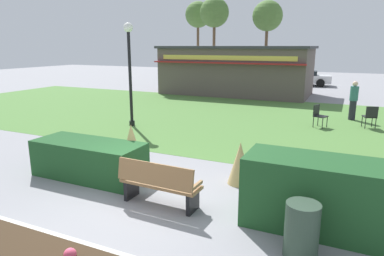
{
  "coord_description": "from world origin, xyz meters",
  "views": [
    {
      "loc": [
        3.73,
        -5.6,
        3.17
      ],
      "look_at": [
        0.17,
        2.09,
        1.14
      ],
      "focal_mm": 32.22,
      "sensor_mm": 36.0,
      "label": 1
    }
  ],
  "objects_px": {
    "food_kiosk": "(236,70)",
    "parked_car_west_slot": "(245,75)",
    "person_standing": "(353,100)",
    "lamppost_mid": "(130,62)",
    "parked_car_center_slot": "(303,77)",
    "trash_bin": "(302,230)",
    "tree_right_bg": "(267,16)",
    "park_bench": "(159,184)",
    "tree_left_bg": "(214,13)",
    "tree_center_bg": "(198,15)",
    "cafe_chair_east": "(370,115)",
    "cafe_chair_west": "(319,114)"
  },
  "relations": [
    {
      "from": "park_bench",
      "to": "trash_bin",
      "type": "bearing_deg",
      "value": -11.75
    },
    {
      "from": "cafe_chair_east",
      "to": "tree_right_bg",
      "type": "distance_m",
      "value": 21.09
    },
    {
      "from": "lamppost_mid",
      "to": "parked_car_west_slot",
      "type": "distance_m",
      "value": 18.18
    },
    {
      "from": "park_bench",
      "to": "trash_bin",
      "type": "relative_size",
      "value": 1.94
    },
    {
      "from": "lamppost_mid",
      "to": "parked_car_west_slot",
      "type": "bearing_deg",
      "value": 91.71
    },
    {
      "from": "tree_right_bg",
      "to": "tree_center_bg",
      "type": "relative_size",
      "value": 0.92
    },
    {
      "from": "park_bench",
      "to": "cafe_chair_east",
      "type": "relative_size",
      "value": 1.93
    },
    {
      "from": "parked_car_west_slot",
      "to": "tree_right_bg",
      "type": "distance_m",
      "value": 6.58
    },
    {
      "from": "cafe_chair_west",
      "to": "parked_car_center_slot",
      "type": "relative_size",
      "value": 0.2
    },
    {
      "from": "food_kiosk",
      "to": "cafe_chair_east",
      "type": "height_order",
      "value": "food_kiosk"
    },
    {
      "from": "person_standing",
      "to": "tree_right_bg",
      "type": "distance_m",
      "value": 19.44
    },
    {
      "from": "park_bench",
      "to": "parked_car_west_slot",
      "type": "distance_m",
      "value": 24.45
    },
    {
      "from": "trash_bin",
      "to": "parked_car_center_slot",
      "type": "xyz_separation_m",
      "value": [
        -3.16,
        24.48,
        0.2
      ]
    },
    {
      "from": "lamppost_mid",
      "to": "parked_car_center_slot",
      "type": "relative_size",
      "value": 0.92
    },
    {
      "from": "person_standing",
      "to": "tree_center_bg",
      "type": "relative_size",
      "value": 0.21
    },
    {
      "from": "person_standing",
      "to": "lamppost_mid",
      "type": "bearing_deg",
      "value": -29.19
    },
    {
      "from": "trash_bin",
      "to": "tree_right_bg",
      "type": "distance_m",
      "value": 29.86
    },
    {
      "from": "cafe_chair_west",
      "to": "tree_left_bg",
      "type": "bearing_deg",
      "value": 122.49
    },
    {
      "from": "food_kiosk",
      "to": "tree_center_bg",
      "type": "height_order",
      "value": "tree_center_bg"
    },
    {
      "from": "park_bench",
      "to": "cafe_chair_east",
      "type": "xyz_separation_m",
      "value": [
        4.11,
        9.31,
        0.05
      ]
    },
    {
      "from": "cafe_chair_east",
      "to": "person_standing",
      "type": "distance_m",
      "value": 1.66
    },
    {
      "from": "person_standing",
      "to": "tree_center_bg",
      "type": "height_order",
      "value": "tree_center_bg"
    },
    {
      "from": "parked_car_west_slot",
      "to": "parked_car_center_slot",
      "type": "distance_m",
      "value": 4.87
    },
    {
      "from": "trash_bin",
      "to": "cafe_chair_west",
      "type": "relative_size",
      "value": 0.99
    },
    {
      "from": "cafe_chair_west",
      "to": "trash_bin",
      "type": "bearing_deg",
      "value": -86.35
    },
    {
      "from": "food_kiosk",
      "to": "tree_right_bg",
      "type": "height_order",
      "value": "tree_right_bg"
    },
    {
      "from": "lamppost_mid",
      "to": "park_bench",
      "type": "bearing_deg",
      "value": -51.37
    },
    {
      "from": "lamppost_mid",
      "to": "cafe_chair_west",
      "type": "height_order",
      "value": "lamppost_mid"
    },
    {
      "from": "cafe_chair_east",
      "to": "tree_center_bg",
      "type": "relative_size",
      "value": 0.11
    },
    {
      "from": "trash_bin",
      "to": "parked_car_center_slot",
      "type": "height_order",
      "value": "parked_car_center_slot"
    },
    {
      "from": "tree_center_bg",
      "to": "tree_right_bg",
      "type": "bearing_deg",
      "value": -17.64
    },
    {
      "from": "park_bench",
      "to": "person_standing",
      "type": "height_order",
      "value": "person_standing"
    },
    {
      "from": "person_standing",
      "to": "parked_car_west_slot",
      "type": "height_order",
      "value": "person_standing"
    },
    {
      "from": "park_bench",
      "to": "parked_car_center_slot",
      "type": "distance_m",
      "value": 23.89
    },
    {
      "from": "food_kiosk",
      "to": "parked_car_west_slot",
      "type": "bearing_deg",
      "value": 101.23
    },
    {
      "from": "parked_car_center_slot",
      "to": "tree_center_bg",
      "type": "bearing_deg",
      "value": 151.79
    },
    {
      "from": "tree_left_bg",
      "to": "tree_right_bg",
      "type": "bearing_deg",
      "value": 11.07
    },
    {
      "from": "parked_car_center_slot",
      "to": "tree_right_bg",
      "type": "distance_m",
      "value": 7.7
    },
    {
      "from": "park_bench",
      "to": "tree_center_bg",
      "type": "distance_m",
      "value": 33.54
    },
    {
      "from": "tree_center_bg",
      "to": "parked_car_west_slot",
      "type": "bearing_deg",
      "value": -41.53
    },
    {
      "from": "parked_car_center_slot",
      "to": "food_kiosk",
      "type": "bearing_deg",
      "value": -116.09
    },
    {
      "from": "food_kiosk",
      "to": "parked_car_center_slot",
      "type": "bearing_deg",
      "value": 63.91
    },
    {
      "from": "lamppost_mid",
      "to": "cafe_chair_east",
      "type": "xyz_separation_m",
      "value": [
        8.76,
        3.5,
        -2.02
      ]
    },
    {
      "from": "parked_car_center_slot",
      "to": "cafe_chair_west",
      "type": "bearing_deg",
      "value": -80.38
    },
    {
      "from": "trash_bin",
      "to": "parked_car_west_slot",
      "type": "relative_size",
      "value": 0.21
    },
    {
      "from": "park_bench",
      "to": "food_kiosk",
      "type": "xyz_separation_m",
      "value": [
        -3.78,
        16.82,
        1.1
      ]
    },
    {
      "from": "person_standing",
      "to": "tree_left_bg",
      "type": "xyz_separation_m",
      "value": [
        -12.8,
        16.1,
        5.35
      ]
    },
    {
      "from": "food_kiosk",
      "to": "tree_left_bg",
      "type": "relative_size",
      "value": 1.27
    },
    {
      "from": "trash_bin",
      "to": "parked_car_west_slot",
      "type": "height_order",
      "value": "parked_car_west_slot"
    },
    {
      "from": "food_kiosk",
      "to": "cafe_chair_east",
      "type": "distance_m",
      "value": 10.94
    }
  ]
}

